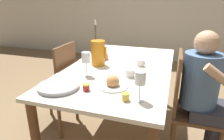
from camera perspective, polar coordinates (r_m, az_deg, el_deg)
name	(u,v)px	position (r m, az deg, el deg)	size (l,w,h in m)	color
ground_plane	(119,132)	(2.32, 2.03, -17.34)	(20.00, 20.00, 0.00)	#7F6647
wall_back	(156,3)	(4.75, 12.58, 18.24)	(10.00, 0.06, 2.60)	beige
dining_table	(120,76)	(1.98, 2.27, -1.76)	(0.96, 1.70, 0.77)	silver
chair_person_side	(189,105)	(1.94, 21.02, -9.21)	(0.42, 0.42, 0.97)	brown
chair_opposite	(58,87)	(2.23, -15.12, -4.64)	(0.42, 0.42, 0.97)	brown
person_seated	(204,89)	(1.84, 24.73, -4.83)	(0.39, 0.41, 1.17)	#33333D
red_pitcher	(98,53)	(1.96, -4.00, 4.88)	(0.16, 0.14, 0.24)	orange
wine_glass_water	(140,79)	(1.26, 8.07, -2.60)	(0.07, 0.07, 0.20)	white
wine_glass_juice	(86,59)	(1.68, -7.42, 3.22)	(0.07, 0.07, 0.21)	white
teacup_near_person	(130,74)	(1.67, 5.14, -1.18)	(0.12, 0.12, 0.07)	silver
teacup_across	(140,64)	(1.95, 8.14, 1.80)	(0.12, 0.12, 0.07)	silver
serving_tray	(59,86)	(1.53, -15.03, -4.54)	(0.31, 0.31, 0.03)	#9E9EA3
bread_plate	(113,83)	(1.49, 0.22, -3.82)	(0.23, 0.23, 0.10)	silver
jam_jar_amber	(126,97)	(1.30, 3.91, -7.59)	(0.05, 0.05, 0.05)	gold
jam_jar_red	(86,87)	(1.45, -7.39, -4.80)	(0.05, 0.05, 0.05)	#A81E1E
fruit_bowl	(100,56)	(2.17, -3.46, 4.06)	(0.17, 0.17, 0.10)	#9E6B3D
candlestick_tall	(96,41)	(2.36, -4.66, 8.33)	(0.06, 0.06, 0.39)	#4C4238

